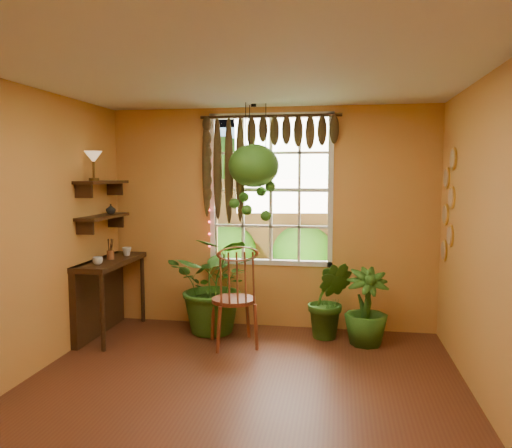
{
  "coord_description": "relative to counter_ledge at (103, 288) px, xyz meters",
  "views": [
    {
      "loc": [
        0.84,
        -3.8,
        1.89
      ],
      "look_at": [
        0.0,
        1.15,
        1.39
      ],
      "focal_mm": 35.0,
      "sensor_mm": 36.0,
      "label": 1
    }
  ],
  "objects": [
    {
      "name": "shelf_vase",
      "position": [
        0.04,
        0.19,
        0.93
      ],
      "size": [
        0.14,
        0.14,
        0.12
      ],
      "primitive_type": "imported",
      "rotation": [
        0.0,
        0.0,
        -0.28
      ],
      "color": "#B2AD99",
      "rests_on": "shelf_lower"
    },
    {
      "name": "wall_plates",
      "position": [
        3.89,
        0.19,
        1.0
      ],
      "size": [
        0.04,
        0.32,
        1.1
      ],
      "primitive_type": null,
      "color": "#EFE0C4",
      "rests_on": "wall_right"
    },
    {
      "name": "potted_plant_right",
      "position": [
        3.06,
        0.13,
        -0.12
      ],
      "size": [
        0.56,
        0.56,
        0.85
      ],
      "primitive_type": "imported",
      "rotation": [
        0.0,
        0.0,
        0.2
      ],
      "color": "#235015",
      "rests_on": "floor"
    },
    {
      "name": "string_lights",
      "position": [
        1.15,
        0.59,
        1.2
      ],
      "size": [
        0.03,
        0.03,
        1.54
      ],
      "primitive_type": null,
      "color": "#FF2633",
      "rests_on": "window"
    },
    {
      "name": "wall_right",
      "position": [
        3.91,
        -1.6,
        0.8
      ],
      "size": [
        0.0,
        4.5,
        4.5
      ],
      "primitive_type": "plane",
      "rotation": [
        1.57,
        0.0,
        -1.57
      ],
      "color": "#CB9145",
      "rests_on": "floor"
    },
    {
      "name": "potted_plant_mid",
      "position": [
        2.65,
        0.28,
        -0.1
      ],
      "size": [
        0.53,
        0.44,
        0.9
      ],
      "primitive_type": "imported",
      "rotation": [
        0.0,
        0.0,
        -0.08
      ],
      "color": "#235015",
      "rests_on": "floor"
    },
    {
      "name": "cup_b",
      "position": [
        0.19,
        0.28,
        0.4
      ],
      "size": [
        0.14,
        0.14,
        0.1
      ],
      "primitive_type": "imported",
      "rotation": [
        0.0,
        0.0,
        -0.24
      ],
      "color": "beige",
      "rests_on": "counter_ledge"
    },
    {
      "name": "cup_a",
      "position": [
        0.13,
        -0.35,
        0.39
      ],
      "size": [
        0.12,
        0.12,
        0.09
      ],
      "primitive_type": "imported",
      "rotation": [
        0.0,
        0.0,
        -0.11
      ],
      "color": "silver",
      "rests_on": "counter_ledge"
    },
    {
      "name": "tiffany_lamp",
      "position": [
        0.05,
        -0.22,
        1.51
      ],
      "size": [
        0.2,
        0.2,
        0.33
      ],
      "color": "brown",
      "rests_on": "shelf_upper"
    },
    {
      "name": "floor",
      "position": [
        1.91,
        -1.6,
        -0.55
      ],
      "size": [
        4.5,
        4.5,
        0.0
      ],
      "primitive_type": "plane",
      "color": "#542918",
      "rests_on": "ground"
    },
    {
      "name": "hanging_basket",
      "position": [
        1.75,
        0.35,
        1.36
      ],
      "size": [
        0.59,
        0.59,
        1.37
      ],
      "color": "black",
      "rests_on": "ceiling"
    },
    {
      "name": "valance_vine",
      "position": [
        1.82,
        0.56,
        1.73
      ],
      "size": [
        1.7,
        0.12,
        1.1
      ],
      "color": "#35220E",
      "rests_on": "window"
    },
    {
      "name": "window",
      "position": [
        1.91,
        0.68,
        1.15
      ],
      "size": [
        1.52,
        0.1,
        1.86
      ],
      "color": "white",
      "rests_on": "wall_back"
    },
    {
      "name": "potted_plant_left",
      "position": [
        1.31,
        0.28,
        0.03
      ],
      "size": [
        1.08,
        0.95,
        1.17
      ],
      "primitive_type": "imported",
      "rotation": [
        0.0,
        0.0,
        -0.03
      ],
      "color": "#235015",
      "rests_on": "floor"
    },
    {
      "name": "wall_left",
      "position": [
        -0.09,
        -1.6,
        0.8
      ],
      "size": [
        0.0,
        4.5,
        4.5
      ],
      "primitive_type": "plane",
      "rotation": [
        1.57,
        0.0,
        1.57
      ],
      "color": "#CB9145",
      "rests_on": "floor"
    },
    {
      "name": "shelf_upper",
      "position": [
        0.03,
        0.0,
        1.25
      ],
      "size": [
        0.25,
        0.9,
        0.04
      ],
      "primitive_type": "cube",
      "color": "#35220E",
      "rests_on": "wall_left"
    },
    {
      "name": "windsor_chair",
      "position": [
        1.62,
        -0.16,
        -0.18
      ],
      "size": [
        0.64,
        0.65,
        1.3
      ],
      "rotation": [
        0.0,
        0.0,
        0.4
      ],
      "color": "maroon",
      "rests_on": "floor"
    },
    {
      "name": "wall_back",
      "position": [
        1.91,
        0.65,
        0.8
      ],
      "size": [
        4.0,
        0.0,
        4.0
      ],
      "primitive_type": "plane",
      "rotation": [
        1.57,
        0.0,
        0.0
      ],
      "color": "#CB9145",
      "rests_on": "floor"
    },
    {
      "name": "counter_ledge",
      "position": [
        0.0,
        0.0,
        0.0
      ],
      "size": [
        0.4,
        1.2,
        0.9
      ],
      "color": "#35220E",
      "rests_on": "floor"
    },
    {
      "name": "shelf_lower",
      "position": [
        0.03,
        0.0,
        0.85
      ],
      "size": [
        0.25,
        0.9,
        0.04
      ],
      "primitive_type": "cube",
      "color": "#35220E",
      "rests_on": "wall_left"
    },
    {
      "name": "ceiling",
      "position": [
        1.91,
        -1.6,
        2.15
      ],
      "size": [
        4.5,
        4.5,
        0.0
      ],
      "primitive_type": "plane",
      "rotation": [
        3.14,
        0.0,
        0.0
      ],
      "color": "silver",
      "rests_on": "wall_back"
    },
    {
      "name": "brush_jar",
      "position": [
        0.11,
        0.0,
        0.47
      ],
      "size": [
        0.08,
        0.08,
        0.31
      ],
      "color": "brown",
      "rests_on": "counter_ledge"
    },
    {
      "name": "backyard",
      "position": [
        2.15,
        5.27,
        0.73
      ],
      "size": [
        14.0,
        10.0,
        12.0
      ],
      "color": "#215919",
      "rests_on": "ground"
    }
  ]
}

